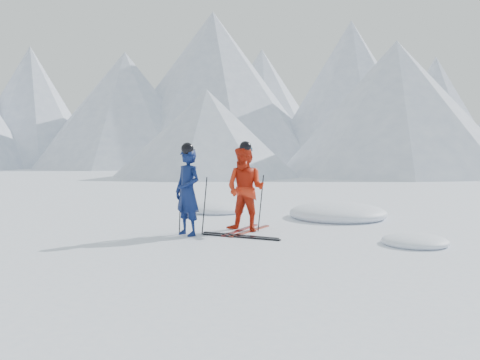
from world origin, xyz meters
The scene contains 12 objects.
ground centered at (0.00, 0.00, 0.00)m, with size 160.00×160.00×0.00m, color white.
skier_blue centered at (-2.47, -0.70, 0.91)m, with size 0.66×0.43×1.81m, color #0C1A4A.
skier_red centered at (-1.67, 0.33, 0.92)m, with size 0.90×0.70×1.85m, color red.
pole_blue_left centered at (-2.77, -0.55, 0.60)m, with size 0.02×0.02×1.21m, color black.
pole_blue_right centered at (-2.22, -0.45, 0.60)m, with size 0.02×0.02×1.21m, color black.
pole_red_left centered at (-1.97, 0.58, 0.62)m, with size 0.02×0.02×1.23m, color black.
pole_red_right centered at (-1.37, 0.48, 0.62)m, with size 0.02×0.02×1.23m, color black.
ski_worn_left centered at (-1.79, 0.33, 0.01)m, with size 0.09×1.70×0.03m, color black.
ski_worn_right centered at (-1.55, 0.33, 0.01)m, with size 0.09×1.70×0.03m, color black.
ski_loose_a centered at (-1.47, -0.27, 0.01)m, with size 0.09×1.70×0.03m, color black.
ski_loose_b centered at (-1.37, -0.42, 0.01)m, with size 0.09×1.70×0.03m, color black.
snow_lumps centered at (-1.03, 2.99, 0.00)m, with size 7.21×4.68×0.55m.
Camera 1 is at (3.54, -9.30, 1.82)m, focal length 38.00 mm.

